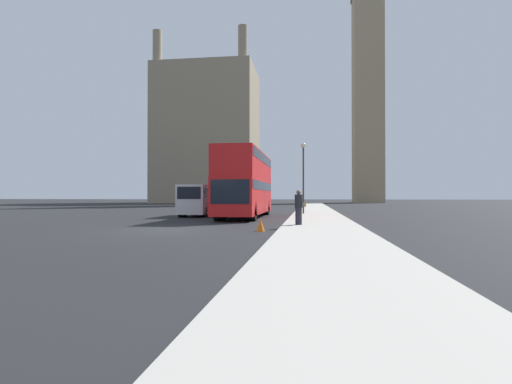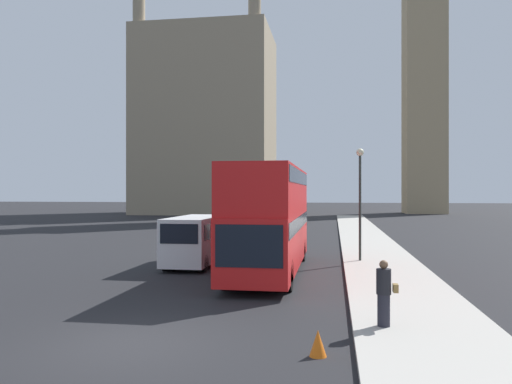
# 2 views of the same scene
# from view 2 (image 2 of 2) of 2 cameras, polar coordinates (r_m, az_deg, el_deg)

# --- Properties ---
(ground_plane) EXTENTS (300.00, 300.00, 0.00)m
(ground_plane) POSITION_cam_2_polar(r_m,az_deg,el_deg) (12.05, -14.30, -16.45)
(ground_plane) COLOR black
(sidewalk_strip) EXTENTS (3.52, 120.00, 0.15)m
(sidewalk_strip) POSITION_cam_2_polar(r_m,az_deg,el_deg) (11.35, 20.65, -17.09)
(sidewalk_strip) COLOR #ADA89E
(sidewalk_strip) RESTS_ON ground_plane
(building_block_distant) EXTENTS (20.52, 15.16, 34.77)m
(building_block_distant) POSITION_cam_2_polar(r_m,az_deg,el_deg) (80.26, -5.65, 7.82)
(building_block_distant) COLOR gray
(building_block_distant) RESTS_ON ground_plane
(red_double_decker_bus) EXTENTS (2.50, 10.91, 4.40)m
(red_double_decker_bus) POSITION_cam_2_polar(r_m,az_deg,el_deg) (21.02, 1.68, -2.62)
(red_double_decker_bus) COLOR red
(red_double_decker_bus) RESTS_ON ground_plane
(white_van) EXTENTS (1.94, 5.15, 2.26)m
(white_van) POSITION_cam_2_polar(r_m,az_deg,el_deg) (23.28, -6.94, -5.41)
(white_van) COLOR white
(white_van) RESTS_ON ground_plane
(pedestrian) EXTENTS (0.52, 0.36, 1.60)m
(pedestrian) POSITION_cam_2_polar(r_m,az_deg,el_deg) (12.73, 14.43, -11.14)
(pedestrian) COLOR #23232D
(pedestrian) RESTS_ON sidewalk_strip
(street_lamp) EXTENTS (0.36, 0.36, 5.34)m
(street_lamp) POSITION_cam_2_polar(r_m,az_deg,el_deg) (24.26, 11.81, 0.66)
(street_lamp) COLOR #2D332D
(street_lamp) RESTS_ON sidewalk_strip
(parked_sedan) EXTENTS (1.84, 4.46, 1.51)m
(parked_sedan) POSITION_cam_2_polar(r_m,az_deg,el_deg) (50.38, -0.04, -3.09)
(parked_sedan) COLOR #99999E
(parked_sedan) RESTS_ON ground_plane
(traffic_cone) EXTENTS (0.36, 0.36, 0.55)m
(traffic_cone) POSITION_cam_2_polar(r_m,az_deg,el_deg) (10.87, 7.09, -16.77)
(traffic_cone) COLOR orange
(traffic_cone) RESTS_ON ground_plane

